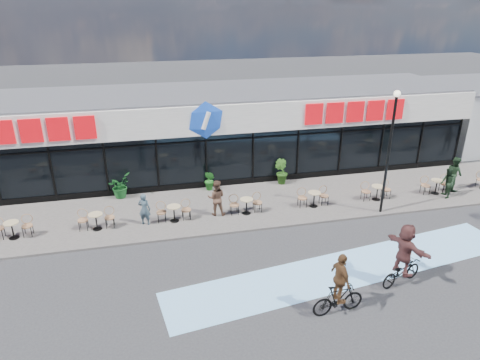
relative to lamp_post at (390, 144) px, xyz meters
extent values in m
plane|color=#28282B|center=(-7.47, -2.30, -3.43)|extent=(120.00, 120.00, 0.00)
cube|color=#5E5853|center=(-7.47, 2.20, -3.38)|extent=(44.00, 5.00, 0.10)
cube|color=#7FBEF1|center=(-3.47, -3.80, -3.43)|extent=(14.17, 4.13, 0.01)
cube|color=black|center=(-7.47, 7.70, -1.93)|extent=(30.00, 6.00, 3.00)
cube|color=white|center=(-7.47, 7.55, 0.32)|extent=(30.60, 6.30, 1.50)
cube|color=#47474C|center=(-7.47, 7.70, 1.12)|extent=(30.60, 6.30, 0.10)
cube|color=#0D3D91|center=(-7.47, 4.66, -0.38)|extent=(30.60, 0.08, 0.18)
cube|color=black|center=(-7.47, 4.67, -0.78)|extent=(30.00, 0.06, 0.08)
cube|color=black|center=(-7.47, 4.68, -3.23)|extent=(30.00, 0.10, 0.40)
cube|color=red|center=(-15.47, 4.40, 0.37)|extent=(5.63, 0.18, 1.10)
cube|color=red|center=(0.53, 4.40, 0.37)|extent=(5.63, 0.18, 1.10)
ellipsoid|color=blue|center=(-7.47, 4.40, 0.37)|extent=(1.90, 0.24, 1.90)
cylinder|color=black|center=(-14.97, 4.67, -1.93)|extent=(0.10, 0.10, 3.00)
cylinder|color=black|center=(-12.47, 4.67, -1.93)|extent=(0.10, 0.10, 3.00)
cylinder|color=black|center=(-9.97, 4.67, -1.93)|extent=(0.10, 0.10, 3.00)
cylinder|color=black|center=(-7.47, 4.67, -1.93)|extent=(0.10, 0.10, 3.00)
cylinder|color=black|center=(-4.97, 4.67, -1.93)|extent=(0.10, 0.10, 3.00)
cylinder|color=black|center=(-2.47, 4.67, -1.93)|extent=(0.10, 0.10, 3.00)
cylinder|color=black|center=(0.03, 4.67, -1.93)|extent=(0.10, 0.10, 3.00)
cylinder|color=black|center=(2.53, 4.67, -1.93)|extent=(0.10, 0.10, 3.00)
cylinder|color=black|center=(5.03, 4.67, -1.93)|extent=(0.10, 0.10, 3.00)
cylinder|color=black|center=(7.53, 4.67, -1.93)|extent=(0.10, 0.10, 3.00)
cylinder|color=black|center=(0.00, 0.00, -0.62)|extent=(0.12, 0.12, 5.43)
sphere|color=#FFF2CC|center=(0.00, 0.00, 2.20)|extent=(0.28, 0.28, 0.28)
cylinder|color=tan|center=(-16.14, 1.22, -2.61)|extent=(0.60, 0.60, 0.04)
cylinder|color=black|center=(-16.14, 1.22, -2.96)|extent=(0.06, 0.06, 0.70)
cylinder|color=black|center=(-16.14, 1.22, -3.32)|extent=(0.40, 0.40, 0.02)
cylinder|color=tan|center=(-12.82, 1.22, -2.61)|extent=(0.60, 0.60, 0.04)
cylinder|color=black|center=(-12.82, 1.22, -2.96)|extent=(0.06, 0.06, 0.70)
cylinder|color=black|center=(-12.82, 1.22, -3.32)|extent=(0.40, 0.40, 0.02)
cylinder|color=tan|center=(-9.49, 1.22, -2.61)|extent=(0.60, 0.60, 0.04)
cylinder|color=black|center=(-9.49, 1.22, -2.96)|extent=(0.06, 0.06, 0.70)
cylinder|color=black|center=(-9.49, 1.22, -3.32)|extent=(0.40, 0.40, 0.02)
cylinder|color=tan|center=(-6.17, 1.22, -2.61)|extent=(0.60, 0.60, 0.04)
cylinder|color=black|center=(-6.17, 1.22, -2.96)|extent=(0.06, 0.06, 0.70)
cylinder|color=black|center=(-6.17, 1.22, -3.32)|extent=(0.40, 0.40, 0.02)
cylinder|color=tan|center=(-2.85, 1.22, -2.61)|extent=(0.60, 0.60, 0.04)
cylinder|color=black|center=(-2.85, 1.22, -2.96)|extent=(0.06, 0.06, 0.70)
cylinder|color=black|center=(-2.85, 1.22, -3.32)|extent=(0.40, 0.40, 0.02)
cylinder|color=tan|center=(0.47, 1.22, -2.61)|extent=(0.60, 0.60, 0.04)
cylinder|color=black|center=(0.47, 1.22, -2.96)|extent=(0.06, 0.06, 0.70)
cylinder|color=black|center=(0.47, 1.22, -3.32)|extent=(0.40, 0.40, 0.02)
cylinder|color=tan|center=(3.80, 1.22, -2.61)|extent=(0.60, 0.60, 0.04)
cylinder|color=black|center=(3.80, 1.22, -2.96)|extent=(0.06, 0.06, 0.70)
cylinder|color=black|center=(3.80, 1.22, -3.32)|extent=(0.40, 0.40, 0.02)
imported|color=#14461A|center=(-11.92, 4.43, -2.73)|extent=(1.28, 1.36, 1.21)
imported|color=#1B5E1B|center=(-7.39, 4.25, -2.80)|extent=(0.71, 0.75, 1.08)
imported|color=#224814|center=(-3.51, 4.30, -2.67)|extent=(0.88, 0.93, 1.33)
imported|color=#33454F|center=(-10.76, 1.24, -2.60)|extent=(0.63, 0.52, 1.48)
imported|color=brown|center=(-7.53, 1.45, -2.49)|extent=(0.94, 0.80, 1.69)
imported|color=black|center=(3.99, 0.73, -2.57)|extent=(0.77, 0.88, 1.53)
imported|color=#1C321D|center=(4.96, 1.51, -2.44)|extent=(0.68, 0.87, 1.78)
imported|color=black|center=(-2.12, -5.02, -2.96)|extent=(1.90, 1.14, 0.94)
imported|color=#562E2C|center=(-2.12, -5.02, -2.04)|extent=(1.06, 1.84, 1.89)
imported|color=black|center=(-4.95, -5.97, -2.90)|extent=(1.80, 0.64, 1.06)
imported|color=#51341D|center=(-4.95, -5.97, -2.12)|extent=(0.50, 1.04, 1.72)
camera|label=1|loc=(-10.44, -15.96, 5.80)|focal=32.00mm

